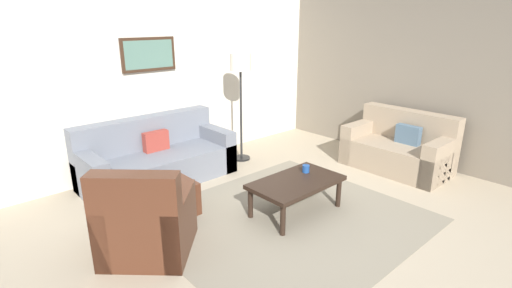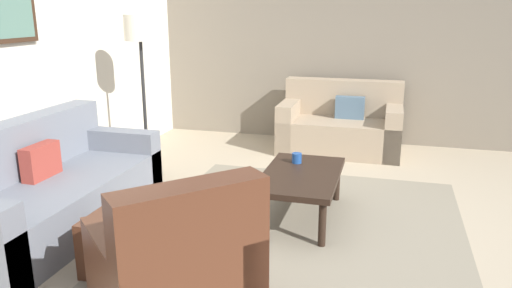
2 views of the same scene
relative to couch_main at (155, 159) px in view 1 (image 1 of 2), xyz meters
name	(u,v)px [view 1 (image 1 of 2)]	position (x,y,z in m)	size (l,w,h in m)	color
ground_plane	(287,220)	(0.53, -2.09, -0.30)	(8.00, 8.00, 0.00)	tan
rear_partition	(165,75)	(0.53, 0.51, 1.10)	(6.00, 0.12, 2.80)	silver
stone_feature_panel	(423,74)	(3.53, -2.09, 1.10)	(0.12, 5.20, 2.80)	slate
area_rug	(287,219)	(0.53, -2.09, -0.29)	(2.87, 2.60, 0.01)	gray
couch_main	(155,159)	(0.00, 0.00, 0.00)	(2.09, 0.92, 0.88)	slate
couch_loveseat	(400,149)	(3.00, -2.13, 0.00)	(0.85, 1.50, 0.88)	gray
armchair_leather	(146,227)	(-0.97, -1.64, 0.01)	(1.13, 1.13, 0.95)	#4C2819
ottoman	(168,198)	(-0.40, -1.05, -0.10)	(0.56, 0.56, 0.40)	#4C2819
coffee_table	(296,184)	(0.75, -2.02, 0.06)	(1.10, 0.64, 0.41)	black
cup	(306,169)	(1.02, -1.93, 0.16)	(0.09, 0.09, 0.09)	#1E478C
lamp_standing	(241,73)	(1.44, -0.20, 1.11)	(0.32, 0.32, 1.71)	black
framed_artwork	(149,54)	(0.25, 0.42, 1.43)	(0.82, 0.04, 0.47)	#382316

